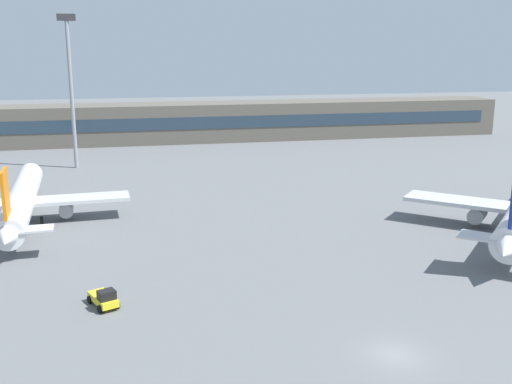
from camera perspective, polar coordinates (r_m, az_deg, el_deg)
ground_plane at (r=82.23m, az=1.16°, el=-1.97°), size 400.00×400.00×0.00m
terminal_building at (r=146.81m, az=-5.04°, el=6.63°), size 149.05×12.13×9.00m
airplane_mid at (r=83.49m, az=-21.26°, el=-0.58°), size 27.27×39.08×9.65m
baggage_tug_yellow at (r=54.58m, az=-14.16°, el=-9.72°), size 2.89×3.90×1.75m
floodlight_tower_west at (r=116.09m, az=-17.11°, el=9.95°), size 3.20×0.80×27.74m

